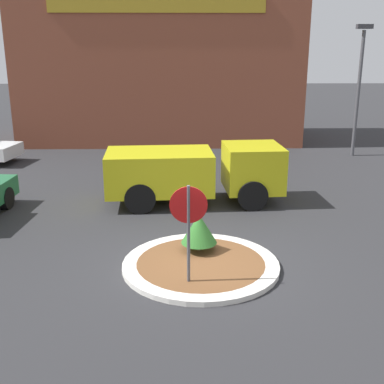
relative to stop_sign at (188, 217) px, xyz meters
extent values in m
plane|color=#2D2D30|center=(0.30, 0.94, -1.60)|extent=(120.00, 120.00, 0.00)
cylinder|color=silver|center=(0.30, 0.94, -1.54)|extent=(3.71, 3.71, 0.12)
cylinder|color=brown|center=(0.30, 0.94, -1.53)|extent=(3.04, 3.04, 0.12)
cylinder|color=#4C4C51|center=(0.00, 0.00, -0.46)|extent=(0.07, 0.07, 2.28)
cylinder|color=#B71414|center=(0.00, 0.00, 0.27)|extent=(0.80, 0.03, 0.80)
cylinder|color=brown|center=(0.28, 1.64, -1.36)|extent=(0.08, 0.08, 0.21)
cone|color=#2D6B28|center=(0.28, 1.64, -0.89)|extent=(0.89, 0.89, 0.74)
cube|color=gold|center=(2.20, 6.02, -0.42)|extent=(1.95, 2.12, 1.47)
cube|color=gold|center=(-0.88, 5.82, -0.50)|extent=(3.56, 2.33, 1.33)
cube|color=black|center=(2.84, 6.06, -0.17)|extent=(0.15, 1.80, 0.52)
cylinder|color=black|center=(1.97, 6.98, -1.11)|extent=(0.98, 0.29, 0.97)
cylinder|color=black|center=(2.09, 5.04, -1.11)|extent=(0.98, 0.29, 0.97)
cylinder|color=black|center=(-1.57, 6.76, -1.11)|extent=(0.98, 0.29, 0.97)
cylinder|color=black|center=(-1.45, 4.81, -1.11)|extent=(0.98, 0.29, 0.97)
cube|color=brown|center=(-1.31, 17.80, 2.31)|extent=(14.72, 6.00, 7.81)
cube|color=#B28E23|center=(-1.31, 14.77, 5.41)|extent=(10.30, 0.08, 0.90)
cylinder|color=black|center=(-8.30, 12.55, -1.26)|extent=(0.69, 0.31, 0.67)
cylinder|color=black|center=(-5.76, 5.35, -1.24)|extent=(0.26, 0.73, 0.71)
cylinder|color=#4C4C51|center=(8.03, 13.05, 1.27)|extent=(0.16, 0.16, 5.73)
cube|color=#38383D|center=(8.03, 13.05, 4.28)|extent=(0.70, 0.30, 0.20)
camera|label=1|loc=(-0.11, -9.44, 3.40)|focal=45.00mm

